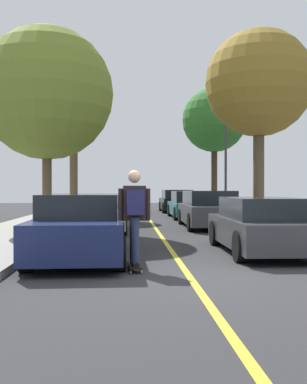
% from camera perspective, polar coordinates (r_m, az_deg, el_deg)
% --- Properties ---
extents(ground, '(80.00, 80.00, 0.00)m').
position_cam_1_polar(ground, '(7.80, 4.49, -10.44)').
color(ground, '#2D2D30').
extents(center_line, '(0.12, 39.20, 0.01)m').
position_cam_1_polar(center_line, '(11.73, 1.86, -6.76)').
color(center_line, gold).
rests_on(center_line, ground).
extents(parked_car_left_nearest, '(1.92, 4.58, 1.35)m').
position_cam_1_polar(parked_car_left_nearest, '(9.83, -8.98, -4.30)').
color(parked_car_left_nearest, navy).
rests_on(parked_car_left_nearest, ground).
extents(parked_car_left_near, '(1.93, 4.43, 1.27)m').
position_cam_1_polar(parked_car_left_near, '(15.96, -6.75, -2.60)').
color(parked_car_left_near, '#BCAD89').
rests_on(parked_car_left_near, ground).
extents(parked_car_right_nearest, '(1.84, 4.21, 1.26)m').
position_cam_1_polar(parked_car_right_nearest, '(10.82, 13.17, -4.07)').
color(parked_car_right_nearest, '#38383D').
rests_on(parked_car_right_nearest, ground).
extents(parked_car_right_near, '(2.02, 4.66, 1.39)m').
position_cam_1_polar(parked_car_right_near, '(17.48, 6.83, -2.13)').
color(parked_car_right_near, '#38383D').
rests_on(parked_car_right_near, ground).
extents(parked_car_right_far, '(1.86, 4.62, 1.35)m').
position_cam_1_polar(parked_car_right_far, '(22.90, 4.44, -1.63)').
color(parked_car_right_far, '#196066').
rests_on(parked_car_right_far, ground).
extents(parked_car_right_farthest, '(2.01, 4.32, 1.40)m').
position_cam_1_polar(parked_car_right_farthest, '(28.85, 2.86, -1.12)').
color(parked_car_right_farthest, black).
rests_on(parked_car_right_farthest, ground).
extents(street_tree_left_nearest, '(4.40, 4.40, 6.69)m').
position_cam_1_polar(street_tree_left_nearest, '(15.96, -13.09, 11.79)').
color(street_tree_left_nearest, brown).
rests_on(street_tree_left_nearest, sidewalk_left).
extents(street_tree_left_near, '(3.31, 3.31, 6.77)m').
position_cam_1_polar(street_tree_left_near, '(23.38, -9.88, 9.61)').
color(street_tree_left_near, brown).
rests_on(street_tree_left_near, sidewalk_left).
extents(street_tree_right_nearest, '(3.87, 3.87, 7.10)m').
position_cam_1_polar(street_tree_right_nearest, '(17.49, 12.93, 12.95)').
color(street_tree_right_nearest, brown).
rests_on(street_tree_right_nearest, sidewalk_right).
extents(street_tree_right_near, '(3.52, 3.52, 6.86)m').
position_cam_1_polar(street_tree_right_near, '(25.69, 7.55, 8.79)').
color(street_tree_right_near, '#3D2D1E').
rests_on(street_tree_right_near, sidewalk_right).
extents(fire_hydrant, '(0.20, 0.20, 0.70)m').
position_cam_1_polar(fire_hydrant, '(15.88, 13.44, -3.14)').
color(fire_hydrant, '#B2140F').
rests_on(fire_hydrant, sidewalk_right).
extents(streetlamp, '(0.36, 0.24, 5.12)m').
position_cam_1_polar(streetlamp, '(22.85, 8.95, 4.50)').
color(streetlamp, '#38383D').
rests_on(streetlamp, sidewalk_right).
extents(skateboard, '(0.29, 0.85, 0.10)m').
position_cam_1_polar(skateboard, '(8.38, -2.38, -9.07)').
color(skateboard, black).
rests_on(skateboard, ground).
extents(skateboarder, '(0.59, 0.71, 1.70)m').
position_cam_1_polar(skateboarder, '(8.24, -2.36, -2.41)').
color(skateboarder, black).
rests_on(skateboarder, skateboard).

